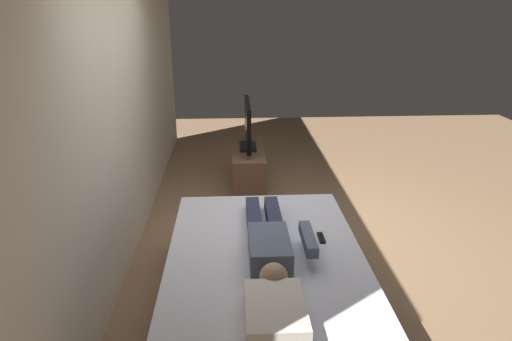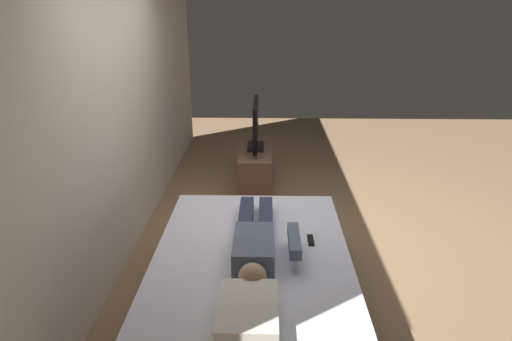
{
  "view_description": "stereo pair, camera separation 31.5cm",
  "coord_description": "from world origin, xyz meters",
  "px_view_note": "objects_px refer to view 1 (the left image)",
  "views": [
    {
      "loc": [
        -3.81,
        0.54,
        2.25
      ],
      "look_at": [
        0.24,
        0.32,
        0.69
      ],
      "focal_mm": 31.41,
      "sensor_mm": 36.0,
      "label": 1
    },
    {
      "loc": [
        -3.81,
        0.22,
        2.25
      ],
      "look_at": [
        0.24,
        0.32,
        0.69
      ],
      "focal_mm": 31.41,
      "sensor_mm": 36.0,
      "label": 2
    }
  ],
  "objects_px": {
    "remote": "(321,238)",
    "tv": "(248,126)",
    "bed": "(265,285)",
    "person": "(270,241)",
    "pillow": "(275,312)",
    "tv_stand": "(248,167)"
  },
  "relations": [
    {
      "from": "bed",
      "to": "tv",
      "type": "bearing_deg",
      "value": 0.75
    },
    {
      "from": "tv",
      "to": "tv_stand",
      "type": "bearing_deg",
      "value": -14.04
    },
    {
      "from": "bed",
      "to": "pillow",
      "type": "xyz_separation_m",
      "value": [
        -0.73,
        0.0,
        0.34
      ]
    },
    {
      "from": "person",
      "to": "tv_stand",
      "type": "distance_m",
      "value": 2.54
    },
    {
      "from": "pillow",
      "to": "person",
      "type": "relative_size",
      "value": 0.38
    },
    {
      "from": "bed",
      "to": "tv_stand",
      "type": "height_order",
      "value": "bed"
    },
    {
      "from": "pillow",
      "to": "remote",
      "type": "relative_size",
      "value": 3.2
    },
    {
      "from": "remote",
      "to": "tv",
      "type": "distance_m",
      "value": 2.42
    },
    {
      "from": "remote",
      "to": "tv",
      "type": "xyz_separation_m",
      "value": [
        2.36,
        0.47,
        0.24
      ]
    },
    {
      "from": "person",
      "to": "remote",
      "type": "relative_size",
      "value": 8.4
    },
    {
      "from": "bed",
      "to": "person",
      "type": "bearing_deg",
      "value": -48.65
    },
    {
      "from": "pillow",
      "to": "remote",
      "type": "height_order",
      "value": "pillow"
    },
    {
      "from": "person",
      "to": "bed",
      "type": "bearing_deg",
      "value": 131.35
    },
    {
      "from": "person",
      "to": "tv_stand",
      "type": "relative_size",
      "value": 1.15
    },
    {
      "from": "bed",
      "to": "person",
      "type": "relative_size",
      "value": 1.66
    },
    {
      "from": "pillow",
      "to": "remote",
      "type": "bearing_deg",
      "value": -25.74
    },
    {
      "from": "bed",
      "to": "person",
      "type": "height_order",
      "value": "person"
    },
    {
      "from": "remote",
      "to": "tv",
      "type": "height_order",
      "value": "tv"
    },
    {
      "from": "bed",
      "to": "tv",
      "type": "xyz_separation_m",
      "value": [
        2.54,
        0.03,
        0.52
      ]
    },
    {
      "from": "pillow",
      "to": "person",
      "type": "distance_m",
      "value": 0.76
    },
    {
      "from": "pillow",
      "to": "tv",
      "type": "xyz_separation_m",
      "value": [
        3.27,
        0.03,
        0.18
      ]
    },
    {
      "from": "pillow",
      "to": "tv_stand",
      "type": "bearing_deg",
      "value": 0.58
    }
  ]
}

